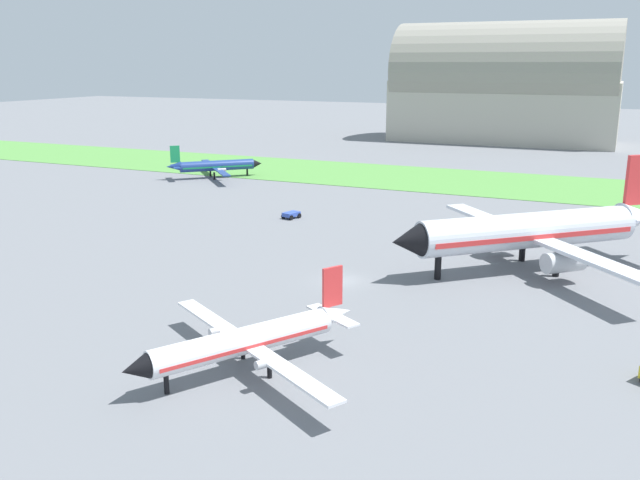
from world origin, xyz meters
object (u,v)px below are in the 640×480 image
(airplane_foreground_turboprop, at_px, (248,340))
(airplane_taxiing_turboprop, at_px, (215,166))
(baggage_cart_near_gate, at_px, (291,214))
(airplane_midfield_jet, at_px, (532,231))

(airplane_foreground_turboprop, relative_size, airplane_taxiing_turboprop, 1.16)
(airplane_taxiing_turboprop, distance_m, baggage_cart_near_gate, 38.56)
(airplane_foreground_turboprop, distance_m, baggage_cart_near_gate, 49.11)
(airplane_midfield_jet, bearing_deg, baggage_cart_near_gate, -60.89)
(airplane_midfield_jet, height_order, airplane_taxiing_turboprop, airplane_midfield_jet)
(airplane_midfield_jet, distance_m, baggage_cart_near_gate, 36.32)
(airplane_foreground_turboprop, height_order, airplane_midfield_jet, airplane_midfield_jet)
(baggage_cart_near_gate, bearing_deg, airplane_midfield_jet, 87.81)
(airplane_foreground_turboprop, bearing_deg, airplane_taxiing_turboprop, -114.94)
(airplane_foreground_turboprop, distance_m, airplane_taxiing_turboprop, 85.41)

